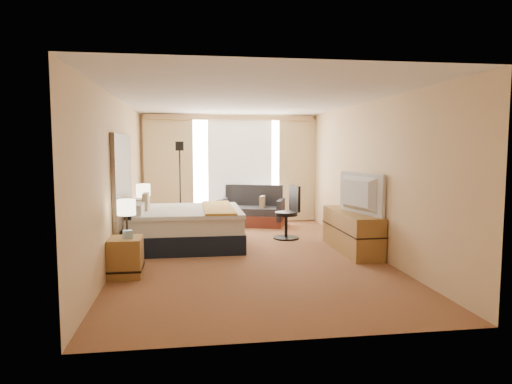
{
  "coord_description": "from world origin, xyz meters",
  "views": [
    {
      "loc": [
        -0.96,
        -7.55,
        1.81
      ],
      "look_at": [
        0.2,
        0.4,
        1.03
      ],
      "focal_mm": 32.0,
      "sensor_mm": 36.0,
      "label": 1
    }
  ],
  "objects": [
    {
      "name": "loveseat",
      "position": [
        0.47,
        2.94,
        0.31
      ],
      "size": [
        1.66,
        1.22,
        0.93
      ],
      "rotation": [
        0.0,
        0.0,
        -0.32
      ],
      "color": "maroon",
      "rests_on": "floor"
    },
    {
      "name": "desk_chair",
      "position": [
        0.98,
        1.25,
        0.47
      ],
      "size": [
        0.51,
        0.51,
        1.05
      ],
      "rotation": [
        0.0,
        0.0,
        0.23
      ],
      "color": "black",
      "rests_on": "floor"
    },
    {
      "name": "television",
      "position": [
        1.78,
        -0.27,
        1.04
      ],
      "size": [
        0.44,
        1.2,
        0.69
      ],
      "primitive_type": "imported",
      "rotation": [
        0.0,
        0.0,
        1.81
      ],
      "color": "black",
      "rests_on": "media_dresser"
    },
    {
      "name": "media_dresser",
      "position": [
        1.83,
        0.0,
        0.35
      ],
      "size": [
        0.5,
        1.8,
        0.7
      ],
      "primitive_type": "cube",
      "color": "olive",
      "rests_on": "floor"
    },
    {
      "name": "wall_left",
      "position": [
        -2.1,
        0.0,
        1.3
      ],
      "size": [
        0.02,
        7.0,
        2.6
      ],
      "primitive_type": "cube",
      "color": "#D0B17F",
      "rests_on": "ground"
    },
    {
      "name": "telephone",
      "position": [
        -1.77,
        1.56,
        0.58
      ],
      "size": [
        0.19,
        0.16,
        0.06
      ],
      "primitive_type": "cube",
      "rotation": [
        0.0,
        0.0,
        0.23
      ],
      "color": "black",
      "rests_on": "nightstand_right"
    },
    {
      "name": "nightstand_right",
      "position": [
        -1.87,
        1.45,
        0.28
      ],
      "size": [
        0.45,
        0.52,
        0.55
      ],
      "primitive_type": "cube",
      "color": "olive",
      "rests_on": "floor"
    },
    {
      "name": "nightstand_left",
      "position": [
        -1.87,
        -1.05,
        0.28
      ],
      "size": [
        0.45,
        0.52,
        0.55
      ],
      "primitive_type": "cube",
      "color": "olive",
      "rests_on": "floor"
    },
    {
      "name": "tissue_box",
      "position": [
        -1.83,
        -1.08,
        0.61
      ],
      "size": [
        0.15,
        0.15,
        0.11
      ],
      "primitive_type": "cube",
      "rotation": [
        0.0,
        0.0,
        0.26
      ],
      "color": "#99C4ED",
      "rests_on": "nightstand_left"
    },
    {
      "name": "ceiling",
      "position": [
        0.0,
        0.0,
        2.6
      ],
      "size": [
        4.2,
        7.0,
        0.02
      ],
      "primitive_type": "cube",
      "color": "silver",
      "rests_on": "wall_back"
    },
    {
      "name": "lamp_left",
      "position": [
        -1.85,
        -1.03,
        0.97
      ],
      "size": [
        0.26,
        0.26,
        0.54
      ],
      "color": "black",
      "rests_on": "nightstand_left"
    },
    {
      "name": "curtains",
      "position": [
        -0.0,
        3.39,
        1.41
      ],
      "size": [
        4.12,
        0.19,
        2.56
      ],
      "color": "beige",
      "rests_on": "floor"
    },
    {
      "name": "wall_right",
      "position": [
        2.1,
        0.0,
        1.3
      ],
      "size": [
        0.02,
        7.0,
        2.6
      ],
      "primitive_type": "cube",
      "color": "#D0B17F",
      "rests_on": "ground"
    },
    {
      "name": "floor_lamp",
      "position": [
        -1.17,
        2.71,
        1.37
      ],
      "size": [
        0.25,
        0.25,
        1.95
      ],
      "color": "black",
      "rests_on": "floor"
    },
    {
      "name": "headboard",
      "position": [
        -2.06,
        0.2,
        1.28
      ],
      "size": [
        0.06,
        1.85,
        1.5
      ],
      "primitive_type": "cube",
      "color": "black",
      "rests_on": "wall_left"
    },
    {
      "name": "wall_front",
      "position": [
        0.0,
        -3.5,
        1.3
      ],
      "size": [
        4.2,
        0.02,
        2.6
      ],
      "primitive_type": "cube",
      "color": "#D0B17F",
      "rests_on": "ground"
    },
    {
      "name": "wall_back",
      "position": [
        0.0,
        3.5,
        1.3
      ],
      "size": [
        4.2,
        0.02,
        2.6
      ],
      "primitive_type": "cube",
      "color": "#D0B17F",
      "rests_on": "ground"
    },
    {
      "name": "window",
      "position": [
        0.25,
        3.47,
        1.32
      ],
      "size": [
        2.3,
        0.02,
        2.3
      ],
      "primitive_type": "cube",
      "color": "white",
      "rests_on": "wall_back"
    },
    {
      "name": "lamp_right",
      "position": [
        -1.86,
        1.45,
        0.98
      ],
      "size": [
        0.27,
        0.27,
        0.56
      ],
      "color": "black",
      "rests_on": "nightstand_right"
    },
    {
      "name": "floor",
      "position": [
        0.0,
        0.0,
        0.0
      ],
      "size": [
        4.2,
        7.0,
        0.02
      ],
      "primitive_type": "cube",
      "color": "maroon",
      "rests_on": "ground"
    },
    {
      "name": "bed",
      "position": [
        -1.06,
        0.85,
        0.36
      ],
      "size": [
        2.03,
        1.86,
        0.99
      ],
      "color": "black",
      "rests_on": "floor"
    }
  ]
}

